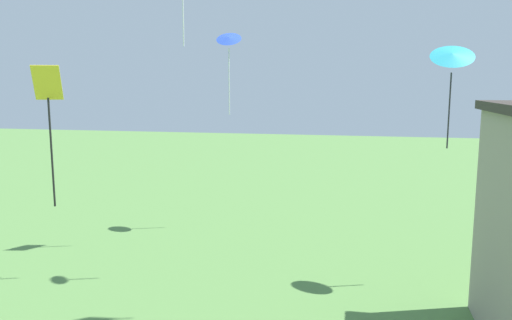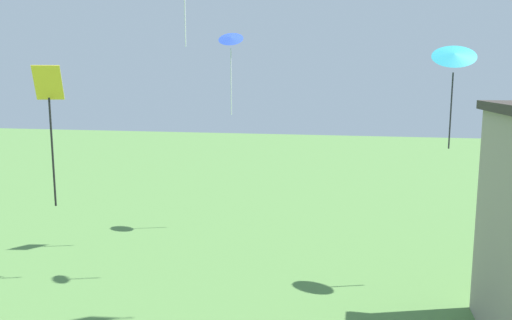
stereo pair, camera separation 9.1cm
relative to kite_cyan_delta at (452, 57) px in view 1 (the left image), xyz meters
The scene contains 3 objects.
kite_cyan_delta is the anchor object (origin of this frame).
kite_blue_delta 10.09m from the kite_cyan_delta, 149.52° to the left, with size 1.22×1.09×3.76m.
kite_yellow_diamond 12.06m from the kite_cyan_delta, 148.83° to the right, with size 0.74×0.60×3.46m.
Camera 1 is at (2.27, -4.24, 6.68)m, focal length 35.00 mm.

